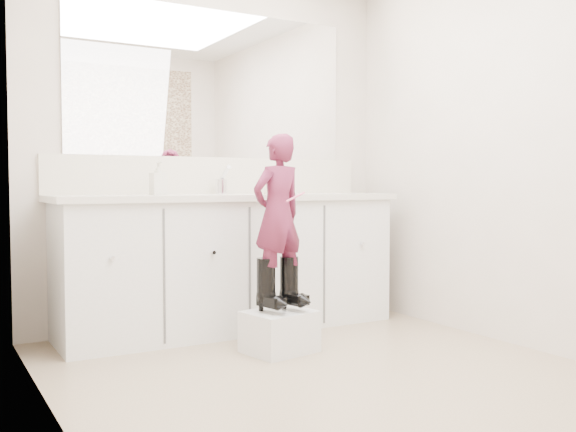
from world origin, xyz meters
TOP-DOWN VIEW (x-y plane):
  - floor at (0.00, 0.00)m, footprint 3.00×3.00m
  - wall_back at (0.00, 1.50)m, footprint 2.60×0.00m
  - wall_left at (-1.30, 0.00)m, footprint 0.00×3.00m
  - wall_right at (1.30, 0.00)m, footprint 0.00×3.00m
  - vanity_cabinet at (0.00, 1.23)m, footprint 2.20×0.55m
  - countertop at (0.00, 1.21)m, footprint 2.28×0.58m
  - backsplash at (0.00, 1.49)m, footprint 2.28×0.03m
  - mirror at (0.00, 1.49)m, footprint 2.00×0.02m
  - faucet at (0.00, 1.38)m, footprint 0.08×0.08m
  - cup at (0.31, 1.28)m, footprint 0.11×0.11m
  - soap_bottle at (-0.49, 1.22)m, footprint 0.10×0.10m
  - step_stool at (-0.00, 0.57)m, footprint 0.42×0.37m
  - boot_left at (-0.08, 0.59)m, footprint 0.15×0.22m
  - boot_right at (0.07, 0.59)m, footprint 0.15×0.22m
  - toddler at (-0.00, 0.59)m, footprint 0.36×0.27m
  - toothbrush at (0.07, 0.51)m, footprint 0.14×0.04m

SIDE VIEW (x-z plane):
  - floor at x=0.00m, z-range 0.00..0.00m
  - step_stool at x=0.00m, z-range 0.00..0.23m
  - boot_left at x=-0.08m, z-range 0.23..0.54m
  - boot_right at x=0.07m, z-range 0.23..0.54m
  - vanity_cabinet at x=0.00m, z-range 0.00..0.85m
  - toddler at x=0.00m, z-range 0.33..1.24m
  - countertop at x=0.00m, z-range 0.85..0.89m
  - toothbrush at x=0.07m, z-range 0.85..0.91m
  - cup at x=0.31m, z-range 0.89..0.99m
  - faucet at x=0.00m, z-range 0.89..0.99m
  - soap_bottle at x=-0.49m, z-range 0.89..1.09m
  - backsplash at x=0.00m, z-range 0.89..1.14m
  - wall_back at x=0.00m, z-range -0.10..2.50m
  - wall_left at x=-1.30m, z-range -0.30..2.70m
  - wall_right at x=1.30m, z-range -0.30..2.70m
  - mirror at x=0.00m, z-range 1.14..2.14m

